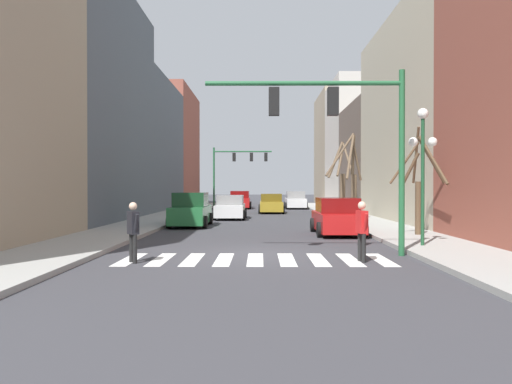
# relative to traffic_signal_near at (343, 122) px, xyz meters

# --- Properties ---
(ground_plane) EXTENTS (240.00, 240.00, 0.00)m
(ground_plane) POSITION_rel_traffic_signal_near_xyz_m (-2.65, 0.33, -4.05)
(ground_plane) COLOR #38383D
(sidewalk_left) EXTENTS (3.00, 90.00, 0.15)m
(sidewalk_left) POSITION_rel_traffic_signal_near_xyz_m (-8.81, 0.33, -3.98)
(sidewalk_left) COLOR #9E9E99
(sidewalk_left) RESTS_ON ground_plane
(sidewalk_right) EXTENTS (3.00, 90.00, 0.15)m
(sidewalk_right) POSITION_rel_traffic_signal_near_xyz_m (3.51, 0.33, -3.98)
(sidewalk_right) COLOR #9E9E99
(sidewalk_right) RESTS_ON ground_plane
(building_row_left) EXTENTS (6.00, 54.76, 13.87)m
(building_row_left) POSITION_rel_traffic_signal_near_xyz_m (-13.31, 21.04, 2.49)
(building_row_left) COLOR tan
(building_row_left) RESTS_ON ground_plane
(building_row_right) EXTENTS (6.00, 60.30, 13.84)m
(building_row_right) POSITION_rel_traffic_signal_near_xyz_m (8.01, 24.64, 2.25)
(building_row_right) COLOR #934C3D
(building_row_right) RESTS_ON ground_plane
(crosswalk_stripes) EXTENTS (7.65, 2.60, 0.01)m
(crosswalk_stripes) POSITION_rel_traffic_signal_near_xyz_m (-2.65, -0.83, -4.05)
(crosswalk_stripes) COLOR white
(crosswalk_stripes) RESTS_ON ground_plane
(traffic_signal_near) EXTENTS (6.03, 0.28, 5.61)m
(traffic_signal_near) POSITION_rel_traffic_signal_near_xyz_m (0.00, 0.00, 0.00)
(traffic_signal_near) COLOR #236038
(traffic_signal_near) RESTS_ON ground_plane
(traffic_signal_far) EXTENTS (5.78, 0.28, 5.97)m
(traffic_signal_far) POSITION_rel_traffic_signal_near_xyz_m (-4.94, 33.96, 0.34)
(traffic_signal_far) COLOR #236038
(traffic_signal_far) RESTS_ON ground_plane
(street_lamp_right_corner) EXTENTS (0.95, 0.36, 4.54)m
(street_lamp_right_corner) POSITION_rel_traffic_signal_near_xyz_m (2.87, 1.45, -0.70)
(street_lamp_right_corner) COLOR #1E4C2D
(street_lamp_right_corner) RESTS_ON sidewalk_right
(car_parked_left_far) EXTENTS (2.04, 4.47, 1.54)m
(car_parked_left_far) POSITION_rel_traffic_signal_near_xyz_m (-4.45, 17.32, -3.33)
(car_parked_left_far) COLOR white
(car_parked_left_far) RESTS_ON ground_plane
(car_parked_right_near) EXTENTS (2.03, 4.52, 1.54)m
(car_parked_right_near) POSITION_rel_traffic_signal_near_xyz_m (-1.64, 24.79, -3.33)
(car_parked_right_near) COLOR #A38423
(car_parked_right_near) RESTS_ON ground_plane
(car_parked_left_near) EXTENTS (2.14, 4.53, 1.69)m
(car_parked_left_near) POSITION_rel_traffic_signal_near_xyz_m (-4.45, 32.78, -3.26)
(car_parked_left_near) COLOR red
(car_parked_left_near) RESTS_ON ground_plane
(car_parked_left_mid) EXTENTS (2.03, 4.49, 1.79)m
(car_parked_left_mid) POSITION_rel_traffic_signal_near_xyz_m (-6.18, 11.21, -3.23)
(car_parked_left_mid) COLOR #236B38
(car_parked_left_mid) RESTS_ON ground_plane
(car_driving_away_lane) EXTENTS (2.07, 4.48, 1.66)m
(car_driving_away_lane) POSITION_rel_traffic_signal_near_xyz_m (0.86, 32.53, -3.28)
(car_driving_away_lane) COLOR white
(car_driving_away_lane) RESTS_ON ground_plane
(car_driving_toward_lane) EXTENTS (2.06, 4.30, 1.61)m
(car_driving_toward_lane) POSITION_rel_traffic_signal_near_xyz_m (0.86, 6.75, -3.30)
(car_driving_toward_lane) COLOR red
(car_driving_toward_lane) RESTS_ON ground_plane
(pedestrian_crossing_street) EXTENTS (0.47, 0.64, 1.67)m
(pedestrian_crossing_street) POSITION_rel_traffic_signal_near_xyz_m (-6.00, -1.46, -3.07)
(pedestrian_crossing_street) COLOR black
(pedestrian_crossing_street) RESTS_ON ground_plane
(pedestrian_on_left_sidewalk) EXTENTS (0.29, 0.72, 1.68)m
(pedestrian_on_left_sidewalk) POSITION_rel_traffic_signal_near_xyz_m (0.31, -1.24, -3.06)
(pedestrian_on_left_sidewalk) COLOR black
(pedestrian_on_left_sidewalk) RESTS_ON ground_plane
(street_tree_left_far) EXTENTS (1.76, 2.72, 5.48)m
(street_tree_left_far) POSITION_rel_traffic_signal_near_xyz_m (3.80, 23.47, -1.45)
(street_tree_left_far) COLOR brown
(street_tree_left_far) RESTS_ON sidewalk_right
(street_tree_right_far) EXTENTS (2.43, 2.57, 4.39)m
(street_tree_right_far) POSITION_rel_traffic_signal_near_xyz_m (3.98, 5.17, -1.86)
(street_tree_right_far) COLOR brown
(street_tree_right_far) RESTS_ON sidewalk_right
(street_tree_right_near) EXTENTS (2.44, 3.41, 5.16)m
(street_tree_right_near) POSITION_rel_traffic_signal_near_xyz_m (2.98, 14.71, -1.47)
(street_tree_right_near) COLOR brown
(street_tree_right_near) RESTS_ON sidewalk_right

